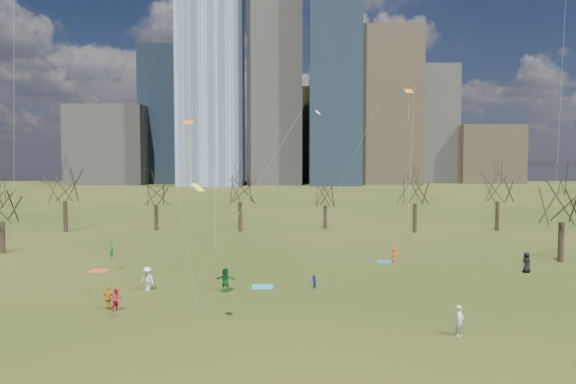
{
  "coord_description": "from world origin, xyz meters",
  "views": [
    {
      "loc": [
        0.53,
        -30.88,
        9.34
      ],
      "look_at": [
        0.0,
        12.0,
        7.0
      ],
      "focal_mm": 32.0,
      "sensor_mm": 36.0,
      "label": 1
    }
  ],
  "objects_px": {
    "blanket_crimson": "(98,271)",
    "person_1": "(460,321)",
    "person_2": "(117,299)",
    "blanket_navy": "(385,262)",
    "person_4": "(108,298)",
    "blanket_teal": "(262,287)"
  },
  "relations": [
    {
      "from": "blanket_crimson",
      "to": "person_1",
      "type": "xyz_separation_m",
      "value": [
        26.14,
        -16.58,
        0.82
      ]
    },
    {
      "from": "blanket_crimson",
      "to": "person_2",
      "type": "bearing_deg",
      "value": -64.15
    },
    {
      "from": "blanket_navy",
      "to": "person_1",
      "type": "bearing_deg",
      "value": -89.18
    },
    {
      "from": "person_1",
      "to": "person_4",
      "type": "relative_size",
      "value": 1.15
    },
    {
      "from": "person_1",
      "to": "person_4",
      "type": "distance_m",
      "value": 21.48
    },
    {
      "from": "blanket_navy",
      "to": "person_4",
      "type": "distance_m",
      "value": 26.28
    },
    {
      "from": "blanket_navy",
      "to": "person_2",
      "type": "distance_m",
      "value": 25.97
    },
    {
      "from": "blanket_navy",
      "to": "person_4",
      "type": "xyz_separation_m",
      "value": [
        -20.64,
        -16.26,
        0.72
      ]
    },
    {
      "from": "blanket_crimson",
      "to": "person_1",
      "type": "bearing_deg",
      "value": -32.38
    },
    {
      "from": "blanket_navy",
      "to": "person_4",
      "type": "height_order",
      "value": "person_4"
    },
    {
      "from": "blanket_teal",
      "to": "blanket_crimson",
      "type": "xyz_separation_m",
      "value": [
        -14.71,
        5.67,
        0.0
      ]
    },
    {
      "from": "person_4",
      "to": "person_1",
      "type": "bearing_deg",
      "value": 176.65
    },
    {
      "from": "blanket_teal",
      "to": "person_1",
      "type": "xyz_separation_m",
      "value": [
        11.43,
        -10.91,
        0.82
      ]
    },
    {
      "from": "blanket_teal",
      "to": "person_4",
      "type": "bearing_deg",
      "value": -147.26
    },
    {
      "from": "blanket_teal",
      "to": "person_1",
      "type": "relative_size",
      "value": 0.96
    },
    {
      "from": "blanket_teal",
      "to": "person_1",
      "type": "distance_m",
      "value": 15.82
    },
    {
      "from": "blanket_crimson",
      "to": "blanket_teal",
      "type": "bearing_deg",
      "value": -21.08
    },
    {
      "from": "blanket_navy",
      "to": "person_1",
      "type": "distance_m",
      "value": 21.06
    },
    {
      "from": "person_1",
      "to": "blanket_teal",
      "type": "bearing_deg",
      "value": 83.99
    },
    {
      "from": "person_2",
      "to": "person_4",
      "type": "height_order",
      "value": "person_2"
    },
    {
      "from": "blanket_crimson",
      "to": "blanket_navy",
      "type": "bearing_deg",
      "value": 9.81
    },
    {
      "from": "person_1",
      "to": "blanket_navy",
      "type": "bearing_deg",
      "value": 38.48
    }
  ]
}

